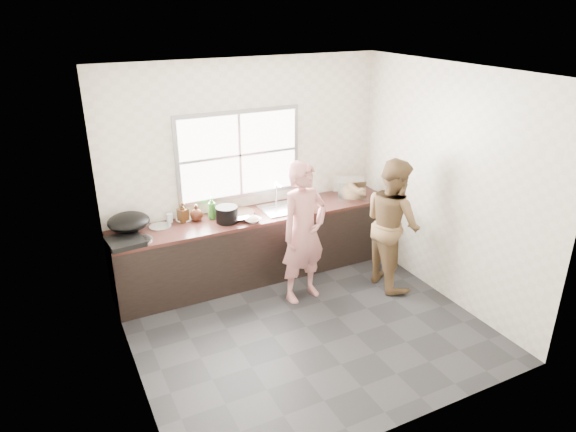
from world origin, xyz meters
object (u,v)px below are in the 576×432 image
cutting_board (239,213)px  glass_jar (170,218)px  wok (129,222)px  bottle_brown_short (196,213)px  pot_lid_left (139,240)px  woman (304,237)px  bowl_mince (253,220)px  black_pot (227,214)px  bottle_green (212,208)px  burner (125,242)px  pot_lid_right (160,226)px  bowl_crabs (299,210)px  person_side (392,223)px  dish_rack (349,189)px  plate_food (184,219)px  bottle_brown_tall (183,213)px  bowl_held (308,209)px

cutting_board → glass_jar: 0.84m
glass_jar → wok: 0.51m
bottle_brown_short → pot_lid_left: bearing=-160.1°
woman → bowl_mince: 0.66m
black_pot → bottle_green: bearing=124.7°
pot_lid_left → wok: bearing=104.1°
bowl_mince → burner: size_ratio=0.53×
woman → burner: 1.97m
bottle_brown_short → pot_lid_right: size_ratio=0.72×
bowl_crabs → bottle_brown_short: (-1.20, 0.35, 0.06)m
bottle_green → pot_lid_left: (-0.92, -0.23, -0.13)m
woman → cutting_board: (-0.48, 0.78, 0.09)m
person_side → dish_rack: person_side is taller
person_side → plate_food: 2.51m
bottle_brown_tall → dish_rack: dish_rack is taller
cutting_board → bowl_held: (0.81, -0.28, 0.01)m
bottle_brown_short → person_side: bearing=-26.2°
woman → bottle_brown_tall: 1.47m
bowl_mince → pot_lid_left: 1.32m
cutting_board → woman: bearing=-58.5°
woman → bowl_crabs: bearing=57.3°
burner → glass_jar: bearing=32.9°
woman → cutting_board: woman is taller
black_pot → burner: size_ratio=0.71×
pot_lid_left → pot_lid_right: size_ratio=1.10×
bowl_held → bottle_green: (-1.14, 0.32, 0.11)m
bottle_brown_short → dish_rack: dish_rack is taller
bowl_held → pot_lid_right: bearing=168.7°
dish_rack → wok: bearing=-165.8°
plate_food → bottle_green: size_ratio=0.72×
plate_food → dish_rack: bearing=-8.2°
bowl_held → bowl_mince: bearing=180.0°
bottle_brown_tall → bowl_crabs: bearing=-16.0°
bowl_mince → pot_lid_left: bowl_mince is taller
pot_lid_right → cutting_board: bearing=-4.4°
bowl_mince → bottle_green: size_ratio=0.70×
cutting_board → bottle_green: (-0.33, 0.04, 0.12)m
bottle_brown_tall → pot_lid_left: size_ratio=0.76×
bowl_held → pot_lid_right: size_ratio=0.72×
plate_food → glass_jar: size_ratio=1.87×
bowl_mince → bottle_brown_short: bearing=148.4°
black_pot → bowl_held: bearing=-8.1°
bottle_brown_short → pot_lid_left: size_ratio=0.65×
bottle_green → bottle_brown_short: 0.19m
glass_jar → burner: bearing=-147.1°
plate_food → burner: bearing=-153.5°
bowl_held → dish_rack: 0.72m
person_side → burner: person_side is taller
bowl_crabs → pot_lid_right: bowl_crabs is taller
bottle_green → dish_rack: 1.84m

